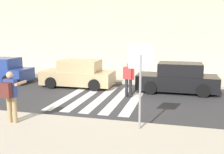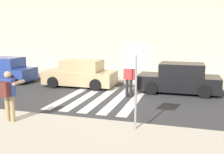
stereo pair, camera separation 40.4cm
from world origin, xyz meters
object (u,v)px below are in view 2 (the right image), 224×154
(stop_sign, at_px, (136,68))
(parked_car_tan, at_px, (80,74))
(pedestrian_crossing, at_px, (129,77))
(parked_car_blue, at_px, (3,70))
(photographer_with_backpack, at_px, (8,92))
(parked_car_black, at_px, (179,79))

(stop_sign, relative_size, parked_car_tan, 0.65)
(stop_sign, height_order, pedestrian_crossing, stop_sign)
(pedestrian_crossing, xyz_separation_m, parked_car_blue, (-8.56, 1.65, -0.25))
(pedestrian_crossing, bearing_deg, parked_car_blue, 169.07)
(photographer_with_backpack, xyz_separation_m, parked_car_tan, (-0.26, 6.61, -0.44))
(photographer_with_backpack, relative_size, parked_car_black, 0.42)
(photographer_with_backpack, height_order, parked_car_tan, photographer_with_backpack)
(stop_sign, height_order, parked_car_black, stop_sign)
(photographer_with_backpack, relative_size, parked_car_blue, 0.42)
(parked_car_black, bearing_deg, parked_car_blue, -180.00)
(parked_car_tan, relative_size, parked_car_black, 1.00)
(photographer_with_backpack, height_order, parked_car_blue, photographer_with_backpack)
(stop_sign, bearing_deg, parked_car_tan, 126.29)
(stop_sign, relative_size, pedestrian_crossing, 1.54)
(stop_sign, bearing_deg, parked_car_black, 80.03)
(parked_car_blue, bearing_deg, photographer_with_backpack, -49.83)
(parked_car_tan, bearing_deg, stop_sign, -53.71)
(parked_car_blue, xyz_separation_m, parked_car_tan, (5.32, 0.00, 0.00))
(parked_car_blue, bearing_deg, stop_sign, -31.84)
(parked_car_blue, bearing_deg, pedestrian_crossing, -10.93)
(photographer_with_backpack, xyz_separation_m, parked_car_blue, (-5.58, 6.61, -0.44))
(stop_sign, xyz_separation_m, pedestrian_crossing, (-1.21, 4.41, -1.10))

